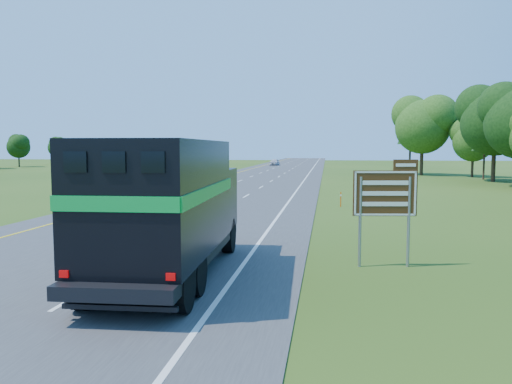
% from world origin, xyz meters
% --- Properties ---
extents(road, '(15.00, 260.00, 0.04)m').
position_xyz_m(road, '(0.00, 50.00, 0.02)').
color(road, '#38383A').
rests_on(road, ground).
extents(lane_markings, '(11.15, 260.00, 0.01)m').
position_xyz_m(lane_markings, '(0.00, 50.00, 0.04)').
color(lane_markings, yellow).
rests_on(lane_markings, road).
extents(horse_truck, '(3.16, 9.15, 4.01)m').
position_xyz_m(horse_truck, '(3.60, 3.94, 2.18)').
color(horse_truck, black).
rests_on(horse_truck, road).
extents(white_suv, '(2.96, 5.96, 1.62)m').
position_xyz_m(white_suv, '(-4.14, 38.01, 0.85)').
color(white_suv, silver).
rests_on(white_suv, road).
extents(far_car, '(2.03, 4.39, 1.46)m').
position_xyz_m(far_car, '(-3.28, 99.21, 0.77)').
color(far_car, silver).
rests_on(far_car, road).
extents(exit_sign, '(2.04, 0.32, 3.47)m').
position_xyz_m(exit_sign, '(10.06, 6.32, 2.25)').
color(exit_sign, gray).
rests_on(exit_sign, ground).
extents(delineator, '(0.08, 0.04, 0.99)m').
position_xyz_m(delineator, '(9.08, 22.83, 0.53)').
color(delineator, '#F2570C').
rests_on(delineator, ground).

